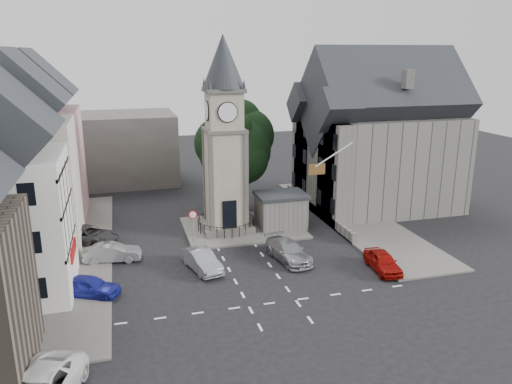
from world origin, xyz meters
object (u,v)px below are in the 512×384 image
object	(u,v)px
clock_tower	(224,137)
car_west_blue	(89,286)
pedestrian	(342,206)
car_east_red	(383,261)
stone_shelter	(281,210)

from	to	relation	value
clock_tower	car_west_blue	xyz separation A→B (m)	(-10.83, -9.53, -7.45)
clock_tower	car_west_blue	world-z (taller)	clock_tower
pedestrian	car_west_blue	bearing A→B (deg)	4.54
car_west_blue	pedestrian	world-z (taller)	pedestrian
car_east_red	car_west_blue	bearing A→B (deg)	-179.43
stone_shelter	car_east_red	xyz separation A→B (m)	(4.08, -10.50, -0.87)
clock_tower	car_east_red	world-z (taller)	clock_tower
pedestrian	car_east_red	bearing A→B (deg)	56.53
car_east_red	pedestrian	size ratio (longest dim) A/B	2.34
car_west_blue	pedestrian	size ratio (longest dim) A/B	2.30
car_east_red	pedestrian	bearing A→B (deg)	82.88
stone_shelter	car_east_red	size ratio (longest dim) A/B	1.08
clock_tower	pedestrian	size ratio (longest dim) A/B	9.51
clock_tower	stone_shelter	distance (m)	8.15
clock_tower	stone_shelter	size ratio (longest dim) A/B	3.78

